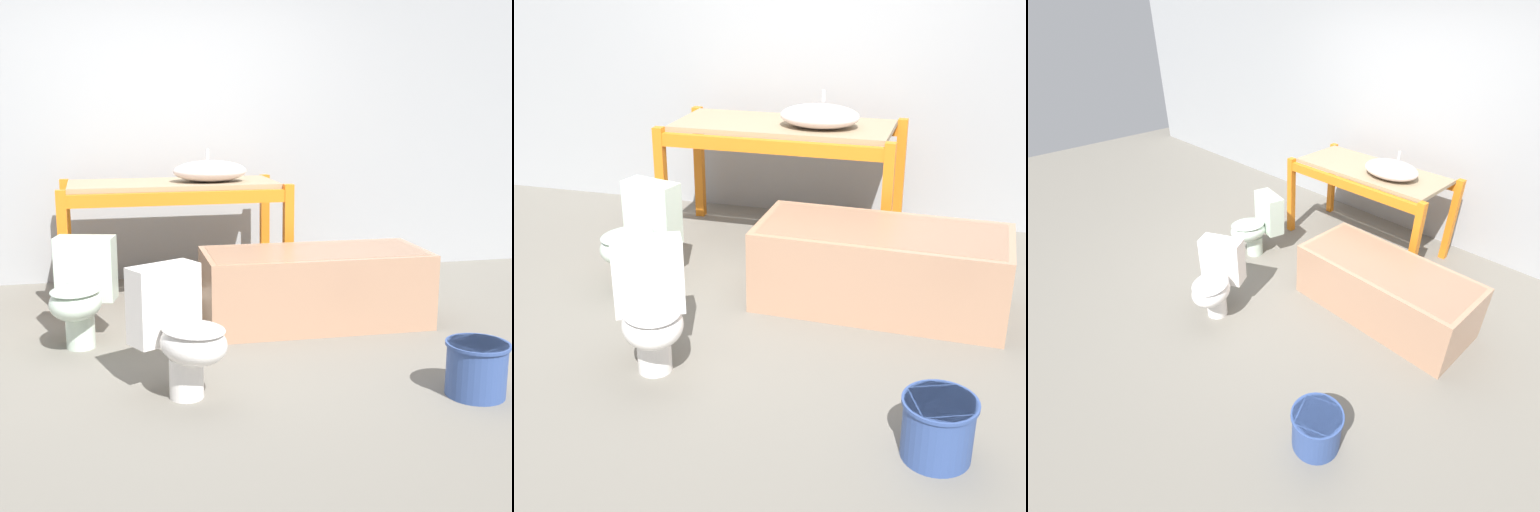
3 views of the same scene
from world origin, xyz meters
TOP-DOWN VIEW (x-y plane):
  - ground_plane at (0.00, 0.00)m, footprint 12.00×12.00m
  - warehouse_wall_rear at (0.00, 1.90)m, footprint 10.80×0.08m
  - shelving_rack at (-0.03, 1.18)m, footprint 1.68×0.81m
  - sink_basin at (0.25, 1.11)m, footprint 0.55×0.40m
  - bathtub_main at (0.82, 0.29)m, footprint 1.52×0.70m
  - toilet_near at (-0.22, -0.73)m, footprint 0.55×0.63m
  - toilet_far at (-0.72, 0.18)m, footprint 0.46×0.60m
  - bucket_white at (1.26, -1.08)m, footprint 0.33×0.33m

SIDE VIEW (x-z plane):
  - ground_plane at x=0.00m, z-range 0.00..0.00m
  - bucket_white at x=1.26m, z-range 0.01..0.29m
  - bathtub_main at x=0.82m, z-range 0.04..0.54m
  - toilet_near at x=-0.22m, z-range 0.02..0.68m
  - toilet_far at x=-0.72m, z-range 0.02..0.68m
  - shelving_rack at x=-0.03m, z-range 0.31..1.21m
  - sink_basin at x=0.25m, z-range 0.86..1.10m
  - warehouse_wall_rear at x=0.00m, z-range 0.00..3.20m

